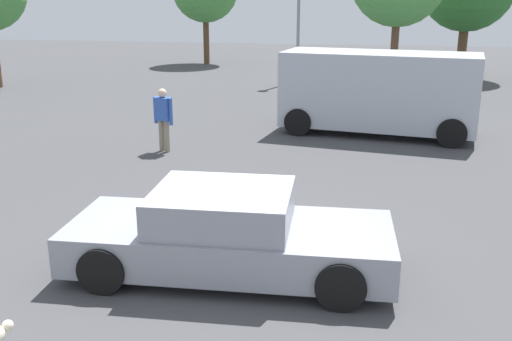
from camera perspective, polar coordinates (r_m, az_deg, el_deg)
The scene contains 4 objects.
ground_plane at distance 8.59m, azimuth -2.37°, elevation -9.12°, with size 80.00×80.00×0.00m, color #424244.
sedan_foreground at distance 8.14m, azimuth -2.75°, elevation -6.27°, with size 4.55×2.02×1.21m.
van_white at distance 16.59m, azimuth 11.91°, elevation 7.67°, with size 5.51×2.84×2.27m.
pedestrian at distance 14.57m, azimuth -9.08°, elevation 5.42°, with size 0.54×0.37×1.58m.
Camera 1 is at (1.75, -7.53, 3.75)m, focal length 40.82 mm.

